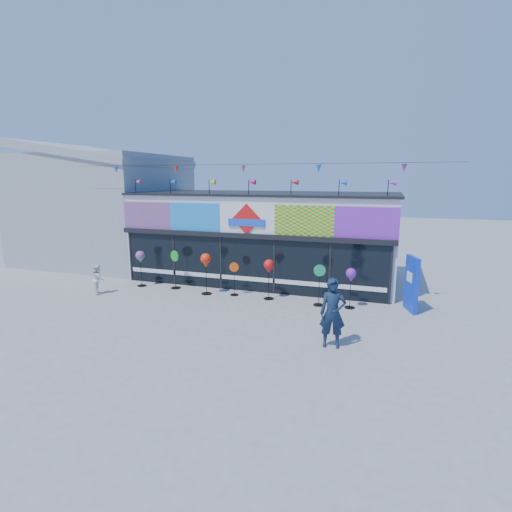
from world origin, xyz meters
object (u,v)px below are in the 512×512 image
at_px(spinner_2, 206,262).
at_px(spinner_0, 140,258).
at_px(spinner_1, 175,269).
at_px(spinner_3, 234,278).
at_px(spinner_4, 269,267).
at_px(adult_man, 333,313).
at_px(child, 98,279).
at_px(blue_sign, 411,284).
at_px(spinner_5, 319,284).
at_px(spinner_6, 351,276).

bearing_deg(spinner_2, spinner_0, 176.16).
height_order(spinner_1, spinner_2, spinner_2).
bearing_deg(spinner_3, spinner_4, -2.30).
xyz_separation_m(adult_man, child, (-10.03, 2.33, -0.39)).
relative_size(blue_sign, child, 1.63).
relative_size(blue_sign, adult_man, 1.00).
height_order(blue_sign, spinner_5, blue_sign).
bearing_deg(spinner_1, spinner_2, -12.62).
xyz_separation_m(spinner_0, spinner_3, (4.47, -0.01, -0.55)).
bearing_deg(blue_sign, spinner_2, 165.07).
bearing_deg(spinner_6, child, -172.25).
bearing_deg(spinner_2, spinner_3, 10.40).
relative_size(spinner_6, adult_man, 0.76).
bearing_deg(spinner_5, spinner_4, 175.03).
distance_m(spinner_6, child, 10.30).
bearing_deg(spinner_4, spinner_2, -176.70).
bearing_deg(adult_man, spinner_5, 96.08).
distance_m(spinner_3, adult_man, 5.99).
distance_m(spinner_3, spinner_5, 3.55).
relative_size(blue_sign, spinner_2, 1.17).
distance_m(spinner_3, spinner_6, 4.72).
bearing_deg(adult_man, spinner_0, 147.40).
bearing_deg(spinner_3, adult_man, -40.65).
xyz_separation_m(spinner_2, spinner_4, (2.67, 0.15, -0.09)).
xyz_separation_m(spinner_6, child, (-10.18, -1.39, -0.60)).
xyz_separation_m(blue_sign, spinner_4, (-5.31, -0.26, 0.28)).
relative_size(spinner_0, spinner_5, 1.01).
distance_m(spinner_3, spinner_4, 1.60).
relative_size(spinner_3, spinner_4, 0.86).
height_order(blue_sign, spinner_0, blue_sign).
relative_size(spinner_1, adult_man, 0.84).
xyz_separation_m(spinner_1, spinner_5, (6.37, -0.40, -0.05)).
bearing_deg(adult_man, blue_sign, 51.87).
height_order(spinner_0, adult_man, adult_man).
relative_size(spinner_3, spinner_6, 0.91).
xyz_separation_m(spinner_0, spinner_2, (3.30, -0.22, 0.10)).
height_order(spinner_2, child, spinner_2).
distance_m(spinner_0, spinner_5, 8.03).
bearing_deg(spinner_0, adult_man, -23.44).
bearing_deg(spinner_2, child, -162.65).
bearing_deg(spinner_3, spinner_2, -169.60).
height_order(spinner_2, spinner_3, spinner_2).
bearing_deg(spinner_6, spinner_4, 177.87).
distance_m(spinner_4, child, 7.19).
xyz_separation_m(spinner_0, spinner_5, (8.01, -0.25, -0.44)).
xyz_separation_m(spinner_3, adult_man, (4.54, -3.90, 0.27)).
xyz_separation_m(spinner_2, child, (-4.33, -1.35, -0.77)).
height_order(spinner_1, spinner_3, spinner_1).
height_order(spinner_1, spinner_6, spinner_1).
bearing_deg(child, spinner_5, -126.70).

